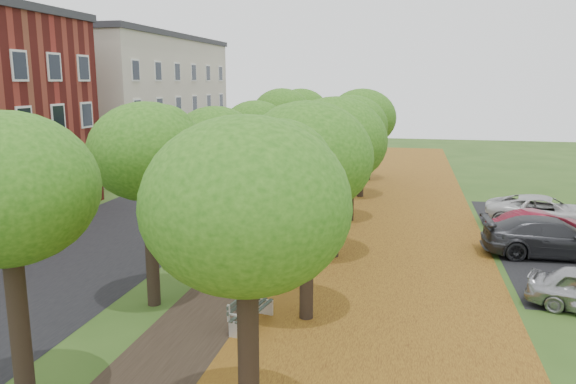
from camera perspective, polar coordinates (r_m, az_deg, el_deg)
The scene contains 10 objects.
street_asphalt at distance 28.21m, azimuth -15.32°, elevation -3.18°, with size 8.00×70.00×0.01m, color black.
footpath at distance 25.68m, azimuth -0.25°, elevation -4.18°, with size 3.20×70.00×0.01m, color black.
leaf_verge at distance 25.12m, azimuth 11.00°, elevation -4.74°, with size 7.50×70.00×0.01m, color #97671B.
tree_row_west at distance 25.43m, azimuth -5.13°, elevation 5.96°, with size 3.67×33.67×6.11m.
tree_row_east at distance 24.44m, azimuth 5.74°, elevation 5.74°, with size 3.67×33.67×6.11m.
building_cream at distance 47.75m, azimuth -15.91°, elevation 8.85°, with size 10.30×20.30×10.40m.
bench at distance 16.22m, azimuth -3.89°, elevation -11.88°, with size 0.87×1.96×0.90m.
car_red at distance 25.73m, azimuth 24.57°, elevation -3.47°, with size 1.58×4.54×1.49m, color maroon.
car_grey at distance 24.46m, azimuth 25.22°, elevation -4.21°, with size 2.15×5.29×1.54m, color #2E2F33.
car_white at distance 29.12m, azimuth 24.69°, elevation -1.87°, with size 2.47×5.36×1.49m, color silver.
Camera 1 is at (5.33, -9.18, 6.82)m, focal length 35.00 mm.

